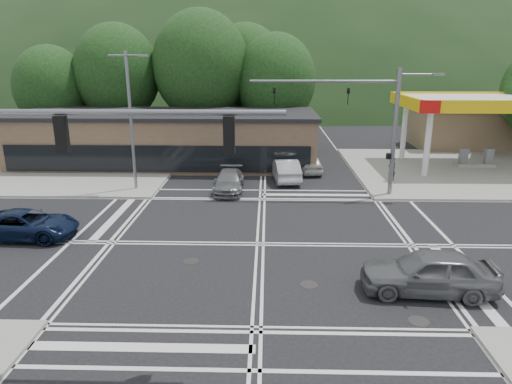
{
  "coord_description": "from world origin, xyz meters",
  "views": [
    {
      "loc": [
        0.33,
        -20.21,
        8.6
      ],
      "look_at": [
        -0.31,
        4.05,
        1.4
      ],
      "focal_mm": 32.0,
      "sensor_mm": 36.0,
      "label": 1
    }
  ],
  "objects_px": {
    "car_northbound": "(229,181)",
    "pedestrian": "(392,169)",
    "car_queue_a": "(286,170)",
    "car_blue_west": "(26,225)",
    "car_queue_b": "(309,163)",
    "car_grey_center": "(428,272)"
  },
  "relations": [
    {
      "from": "car_grey_center",
      "to": "car_queue_a",
      "type": "distance_m",
      "value": 17.06
    },
    {
      "from": "car_blue_west",
      "to": "car_queue_b",
      "type": "bearing_deg",
      "value": -46.57
    },
    {
      "from": "car_blue_west",
      "to": "car_grey_center",
      "type": "relative_size",
      "value": 1.0
    },
    {
      "from": "pedestrian",
      "to": "car_queue_b",
      "type": "bearing_deg",
      "value": -53.75
    },
    {
      "from": "car_queue_b",
      "to": "pedestrian",
      "type": "distance_m",
      "value": 6.34
    },
    {
      "from": "car_northbound",
      "to": "pedestrian",
      "type": "bearing_deg",
      "value": 11.74
    },
    {
      "from": "car_queue_a",
      "to": "car_queue_b",
      "type": "relative_size",
      "value": 1.16
    },
    {
      "from": "car_blue_west",
      "to": "car_northbound",
      "type": "relative_size",
      "value": 1.09
    },
    {
      "from": "car_northbound",
      "to": "pedestrian",
      "type": "relative_size",
      "value": 2.76
    },
    {
      "from": "car_queue_b",
      "to": "pedestrian",
      "type": "bearing_deg",
      "value": 146.68
    },
    {
      "from": "car_queue_a",
      "to": "car_northbound",
      "type": "xyz_separation_m",
      "value": [
        -3.86,
        -2.88,
        -0.12
      ]
    },
    {
      "from": "car_northbound",
      "to": "pedestrian",
      "type": "distance_m",
      "value": 11.62
    },
    {
      "from": "car_queue_a",
      "to": "car_northbound",
      "type": "bearing_deg",
      "value": 30.57
    },
    {
      "from": "car_northbound",
      "to": "car_blue_west",
      "type": "bearing_deg",
      "value": -137.91
    },
    {
      "from": "car_queue_a",
      "to": "car_northbound",
      "type": "relative_size",
      "value": 1.04
    },
    {
      "from": "car_blue_west",
      "to": "car_queue_b",
      "type": "xyz_separation_m",
      "value": [
        15.11,
        13.91,
        0.01
      ]
    },
    {
      "from": "car_queue_b",
      "to": "car_northbound",
      "type": "bearing_deg",
      "value": 38.02
    },
    {
      "from": "car_queue_b",
      "to": "pedestrian",
      "type": "height_order",
      "value": "pedestrian"
    },
    {
      "from": "car_grey_center",
      "to": "car_queue_b",
      "type": "bearing_deg",
      "value": -167.55
    },
    {
      "from": "pedestrian",
      "to": "car_grey_center",
      "type": "bearing_deg",
      "value": 54.77
    },
    {
      "from": "car_queue_b",
      "to": "car_queue_a",
      "type": "bearing_deg",
      "value": 47.75
    },
    {
      "from": "car_blue_west",
      "to": "car_queue_a",
      "type": "height_order",
      "value": "car_queue_a"
    }
  ]
}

